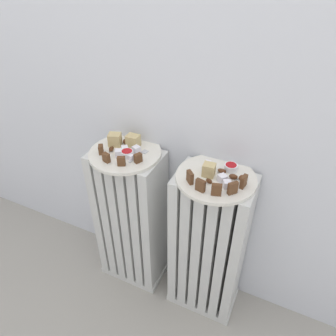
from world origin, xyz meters
TOP-DOWN VIEW (x-y plane):
  - ground_plane at (0.00, 0.00)m, footprint 6.00×6.00m
  - radiator_left at (-0.18, 0.28)m, footprint 0.28×0.18m
  - radiator_right at (0.18, 0.28)m, footprint 0.28×0.18m
  - plate_left at (-0.18, 0.28)m, footprint 0.27×0.27m
  - plate_right at (0.18, 0.28)m, footprint 0.27×0.27m
  - dark_cake_slice_left_0 at (-0.25, 0.23)m, footprint 0.03×0.03m
  - dark_cake_slice_left_1 at (-0.20, 0.20)m, footprint 0.03×0.02m
  - dark_cake_slice_left_2 at (-0.14, 0.20)m, footprint 0.03×0.03m
  - dark_cake_slice_left_3 at (-0.10, 0.24)m, footprint 0.03×0.03m
  - marble_cake_slice_left_0 at (-0.17, 0.33)m, footprint 0.05×0.04m
  - marble_cake_slice_left_1 at (-0.23, 0.31)m, footprint 0.06×0.05m
  - turkish_delight_left_0 at (-0.18, 0.28)m, footprint 0.03×0.03m
  - turkish_delight_left_1 at (-0.14, 0.30)m, footprint 0.03×0.03m
  - turkish_delight_left_2 at (-0.13, 0.25)m, footprint 0.02×0.02m
  - turkish_delight_left_3 at (-0.18, 0.25)m, footprint 0.03×0.03m
  - medjool_date_left_0 at (-0.22, 0.27)m, footprint 0.02×0.03m
  - medjool_date_left_1 at (-0.21, 0.33)m, footprint 0.03×0.03m
  - jam_bowl_left at (-0.15, 0.26)m, footprint 0.05×0.05m
  - dark_cake_slice_right_0 at (0.11, 0.21)m, footprint 0.03×0.03m
  - dark_cake_slice_right_1 at (0.15, 0.19)m, footprint 0.03×0.02m
  - dark_cake_slice_right_2 at (0.20, 0.19)m, footprint 0.03×0.02m
  - dark_cake_slice_right_3 at (0.25, 0.22)m, footprint 0.03×0.03m
  - dark_cake_slice_right_4 at (0.27, 0.26)m, footprint 0.02×0.03m
  - marble_cake_slice_right_0 at (0.15, 0.27)m, footprint 0.04×0.04m
  - turkish_delight_right_0 at (0.13, 0.32)m, footprint 0.02×0.02m
  - turkish_delight_right_1 at (0.20, 0.26)m, footprint 0.03×0.03m
  - turkish_delight_right_2 at (0.22, 0.24)m, footprint 0.03×0.03m
  - medjool_date_right_0 at (0.19, 0.31)m, footprint 0.03×0.02m
  - medjool_date_right_1 at (0.17, 0.24)m, footprint 0.03×0.02m
  - medjool_date_right_2 at (0.23, 0.29)m, footprint 0.03×0.02m
  - medjool_date_right_3 at (0.26, 0.30)m, footprint 0.02×0.03m
  - jam_bowl_right at (0.21, 0.34)m, footprint 0.05×0.05m
  - fork at (-0.11, 0.28)m, footprint 0.03×0.10m

SIDE VIEW (x-z plane):
  - ground_plane at x=0.00m, z-range 0.00..0.00m
  - radiator_left at x=-0.18m, z-range 0.00..0.67m
  - radiator_right at x=0.18m, z-range 0.00..0.67m
  - plate_left at x=-0.18m, z-range 0.68..0.69m
  - plate_right at x=0.18m, z-range 0.68..0.69m
  - fork at x=-0.11m, z-range 0.69..0.69m
  - medjool_date_right_0 at x=0.19m, z-range 0.69..0.70m
  - medjool_date_left_0 at x=-0.22m, z-range 0.69..0.70m
  - medjool_date_right_1 at x=0.17m, z-range 0.69..0.70m
  - medjool_date_right_3 at x=0.26m, z-range 0.69..0.71m
  - medjool_date_right_2 at x=0.23m, z-range 0.69..0.71m
  - medjool_date_left_1 at x=-0.21m, z-range 0.69..0.71m
  - turkish_delight_left_2 at x=-0.13m, z-range 0.69..0.71m
  - turkish_delight_right_0 at x=0.13m, z-range 0.69..0.71m
  - turkish_delight_left_0 at x=-0.18m, z-range 0.69..0.71m
  - jam_bowl_right at x=0.21m, z-range 0.69..0.71m
  - turkish_delight_right_2 at x=0.22m, z-range 0.69..0.71m
  - turkish_delight_left_1 at x=-0.14m, z-range 0.69..0.71m
  - jam_bowl_left at x=-0.15m, z-range 0.69..0.71m
  - turkish_delight_right_1 at x=0.20m, z-range 0.69..0.71m
  - turkish_delight_left_3 at x=-0.18m, z-range 0.69..0.71m
  - dark_cake_slice_left_0 at x=-0.25m, z-range 0.69..0.72m
  - dark_cake_slice_left_1 at x=-0.20m, z-range 0.69..0.72m
  - dark_cake_slice_left_2 at x=-0.14m, z-range 0.69..0.72m
  - dark_cake_slice_left_3 at x=-0.10m, z-range 0.69..0.72m
  - dark_cake_slice_right_0 at x=0.11m, z-range 0.69..0.73m
  - dark_cake_slice_right_1 at x=0.15m, z-range 0.69..0.73m
  - dark_cake_slice_right_2 at x=0.20m, z-range 0.69..0.73m
  - dark_cake_slice_right_3 at x=0.25m, z-range 0.69..0.73m
  - dark_cake_slice_right_4 at x=0.27m, z-range 0.69..0.73m
  - marble_cake_slice_right_0 at x=0.15m, z-range 0.69..0.73m
  - marble_cake_slice_left_0 at x=-0.17m, z-range 0.69..0.73m
  - marble_cake_slice_left_1 at x=-0.23m, z-range 0.69..0.74m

